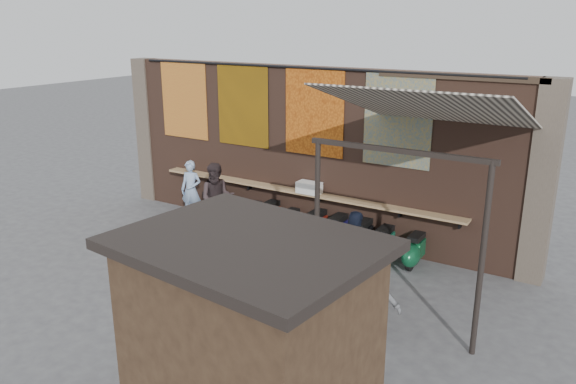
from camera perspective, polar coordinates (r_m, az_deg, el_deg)
The scene contains 35 objects.
ground at distance 11.89m, azimuth -4.72°, elevation -7.85°, with size 70.00×70.00×0.00m, color #474749.
brick_wall at distance 13.39m, azimuth 1.95°, elevation 4.11°, with size 10.00×0.40×4.00m, color brown.
pier_left at distance 16.55m, azimuth -13.96°, elevation 6.10°, with size 0.50×0.50×4.00m, color #4C4238.
pier_right at distance 11.79m, azimuth 24.43°, elevation 0.77°, with size 0.50×0.50×4.00m, color #4C4238.
eating_counter at distance 13.31m, azimuth 1.11°, elevation 0.03°, with size 8.00×0.32×0.05m, color #9E7A51.
shelf_box at distance 13.10m, azimuth 2.17°, elevation 0.45°, with size 0.57×0.31×0.26m, color white.
tapestry_redgold at distance 15.13m, azimuth -10.50°, elevation 9.18°, with size 1.50×0.02×2.00m, color maroon.
tapestry_sun at distance 13.94m, azimuth -4.61°, elevation 8.75°, with size 1.50×0.02×2.00m, color #C07D0B.
tapestry_orange at distance 12.87m, azimuth 2.67°, elevation 8.11°, with size 1.50×0.02×2.00m, color #C66518.
tapestry_multi at distance 12.04m, azimuth 11.07°, elevation 7.19°, with size 1.50×0.02×2.00m, color #245385.
hang_rail at distance 12.89m, azimuth 1.51°, elevation 12.52°, with size 0.06×0.06×9.50m, color black.
scooter_stool_0 at distance 14.65m, azimuth -7.72°, elevation -1.39°, with size 0.38×0.85×0.81m, color black, non-canonical shape.
scooter_stool_1 at distance 14.23m, azimuth -6.08°, elevation -2.07°, with size 0.34×0.76×0.72m, color navy, non-canonical shape.
scooter_stool_2 at distance 13.93m, azimuth -3.71°, elevation -2.53°, with size 0.32×0.71×0.67m, color navy, non-canonical shape.
scooter_stool_3 at distance 13.57m, azimuth -2.07°, elevation -2.76°, with size 0.38×0.84×0.80m, color maroon, non-canonical shape.
scooter_stool_4 at distance 13.28m, azimuth 0.08°, elevation -3.40°, with size 0.34×0.75×0.71m, color #0B4F1B, non-canonical shape.
scooter_stool_5 at distance 12.99m, azimuth 2.73°, elevation -3.72°, with size 0.37×0.83×0.79m, color #A72216, non-canonical shape.
scooter_stool_6 at distance 12.77m, azimuth 4.91°, elevation -4.17°, with size 0.37×0.82×0.78m, color navy, non-canonical shape.
scooter_stool_7 at distance 12.49m, azimuth 7.36°, elevation -4.72°, with size 0.37×0.83×0.78m, color black, non-canonical shape.
scooter_stool_8 at distance 12.27m, azimuth 9.60°, elevation -5.34°, with size 0.35×0.79×0.75m, color #1B6F51, non-canonical shape.
scooter_stool_9 at distance 12.14m, azimuth 12.72°, elevation -5.88°, with size 0.33×0.74×0.70m, color #10502D, non-canonical shape.
diner_left at distance 14.80m, azimuth -9.81°, elevation 0.22°, with size 0.56×0.37×1.55m, color #90ABD2.
diner_right at distance 13.60m, azimuth -7.19°, elevation -0.70°, with size 0.86×0.67×1.77m, color #2F2526.
shopper_navy at distance 10.16m, azimuth 6.79°, elevation -6.81°, with size 1.06×0.44×1.80m, color black.
shopper_grey at distance 9.33m, azimuth 8.43°, elevation -9.75°, with size 1.05×0.61×1.63m, color #595B5F.
shopper_tan at distance 10.67m, azimuth 1.32°, elevation -6.41°, with size 0.73×0.47×1.49m, color #96775F.
market_stall at distance 6.65m, azimuth -3.85°, elevation -16.43°, with size 2.44×1.83×2.65m, color black.
stall_roof at distance 6.00m, azimuth -4.11°, elevation -5.33°, with size 2.74×2.11×0.12m, color black.
stall_sign at distance 6.99m, azimuth 1.31°, elevation -9.01°, with size 1.20×0.04×0.50m, color gold.
stall_shelf at distance 7.45m, azimuth 1.26°, elevation -15.61°, with size 2.03×0.10×0.06m, color #473321.
awning_canvas at distance 10.09m, azimuth 14.39°, elevation 8.30°, with size 3.20×3.40×0.03m, color beige.
awning_ledger at distance 11.56m, azimuth 17.01°, elevation 11.14°, with size 3.30×0.08×0.12m, color #33261C.
awning_header at distance 8.77m, azimuth 11.14°, elevation 4.14°, with size 3.00×0.08×0.08m, color black.
awning_post_left at distance 9.77m, azimuth 2.95°, elevation -3.60°, with size 0.09×0.09×3.10m, color black.
awning_post_right at distance 8.87m, azimuth 19.09°, elevation -6.76°, with size 0.09×0.09×3.10m, color black.
Camera 1 is at (6.48, -8.63, 4.98)m, focal length 35.00 mm.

